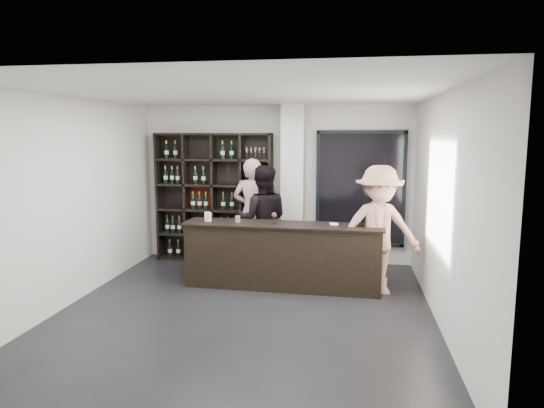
% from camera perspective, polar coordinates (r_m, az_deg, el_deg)
% --- Properties ---
extents(floor, '(5.00, 5.50, 0.01)m').
position_cam_1_polar(floor, '(6.75, -3.14, -12.52)').
color(floor, black).
rests_on(floor, ground).
extents(wine_shelf, '(2.20, 0.35, 2.40)m').
position_cam_1_polar(wine_shelf, '(9.16, -6.81, 0.77)').
color(wine_shelf, black).
rests_on(wine_shelf, floor).
extents(structural_column, '(0.40, 0.40, 2.90)m').
position_cam_1_polar(structural_column, '(8.74, 2.49, 2.11)').
color(structural_column, silver).
rests_on(structural_column, floor).
extents(glass_panel, '(1.60, 0.08, 2.10)m').
position_cam_1_polar(glass_panel, '(8.91, 10.35, 1.78)').
color(glass_panel, black).
rests_on(glass_panel, floor).
extents(tasting_counter, '(3.09, 0.64, 1.02)m').
position_cam_1_polar(tasting_counter, '(7.57, 1.22, -6.10)').
color(tasting_counter, black).
rests_on(tasting_counter, floor).
extents(taster_pink, '(0.75, 0.53, 1.96)m').
position_cam_1_polar(taster_pink, '(8.73, -2.33, -1.01)').
color(taster_pink, '#C89699').
rests_on(taster_pink, floor).
extents(taster_black, '(0.99, 0.82, 1.86)m').
position_cam_1_polar(taster_black, '(8.27, -1.14, -1.86)').
color(taster_black, black).
rests_on(taster_black, floor).
extents(customer, '(1.36, 0.94, 1.93)m').
position_cam_1_polar(customer, '(7.36, 12.44, -3.05)').
color(customer, tan).
rests_on(customer, floor).
extents(wine_glass, '(0.11, 0.11, 0.20)m').
position_cam_1_polar(wine_glass, '(7.43, 0.27, -1.57)').
color(wine_glass, white).
rests_on(wine_glass, tasting_counter).
extents(spit_cup, '(0.10, 0.10, 0.10)m').
position_cam_1_polar(spit_cup, '(7.57, -4.05, -1.79)').
color(spit_cup, '#AABED1').
rests_on(spit_cup, tasting_counter).
extents(napkin_stack, '(0.14, 0.14, 0.02)m').
position_cam_1_polar(napkin_stack, '(7.44, 7.28, -2.35)').
color(napkin_stack, white).
rests_on(napkin_stack, tasting_counter).
extents(card_stand, '(0.11, 0.08, 0.15)m').
position_cam_1_polar(card_stand, '(7.71, -7.54, -1.50)').
color(card_stand, white).
rests_on(card_stand, tasting_counter).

